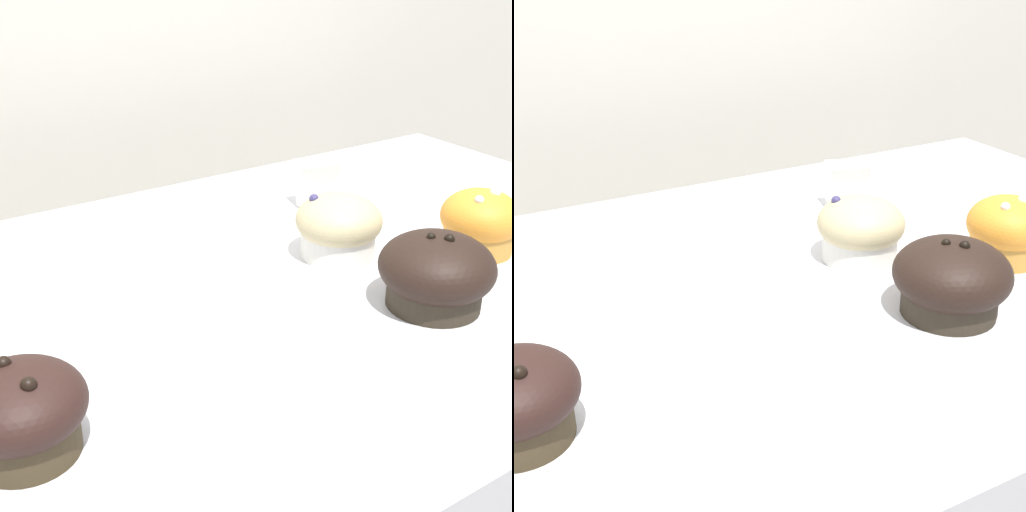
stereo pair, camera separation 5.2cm
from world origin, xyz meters
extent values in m
cube|color=beige|center=(0.00, 0.60, 0.90)|extent=(3.20, 0.10, 1.80)
cylinder|color=#C18636|center=(0.20, -0.07, 0.98)|extent=(0.08, 0.08, 0.04)
ellipsoid|color=orange|center=(0.20, -0.07, 1.00)|extent=(0.09, 0.09, 0.06)
sphere|color=white|center=(0.18, -0.08, 1.03)|extent=(0.01, 0.01, 0.01)
sphere|color=white|center=(0.21, -0.07, 1.03)|extent=(0.01, 0.01, 0.01)
cylinder|color=#3C301E|center=(-0.33, -0.12, 0.98)|extent=(0.08, 0.08, 0.04)
sphere|color=black|center=(-0.32, -0.14, 1.02)|extent=(0.01, 0.01, 0.01)
cylinder|color=silver|center=(0.06, 0.01, 0.98)|extent=(0.08, 0.08, 0.04)
ellipsoid|color=tan|center=(0.06, 0.01, 1.00)|extent=(0.10, 0.10, 0.06)
sphere|color=navy|center=(0.04, 0.03, 1.02)|extent=(0.01, 0.01, 0.01)
cylinder|color=#2F271C|center=(0.07, -0.13, 0.98)|extent=(0.09, 0.09, 0.04)
ellipsoid|color=black|center=(0.07, -0.13, 1.00)|extent=(0.11, 0.11, 0.06)
sphere|color=black|center=(0.07, -0.14, 1.03)|extent=(0.01, 0.01, 0.01)
sphere|color=black|center=(0.06, -0.12, 1.03)|extent=(0.01, 0.01, 0.01)
cube|color=white|center=(0.14, 0.15, 0.99)|extent=(0.05, 0.04, 0.06)
cube|color=silver|center=(0.13, 0.13, 0.99)|extent=(0.05, 0.04, 0.06)
camera|label=1|loc=(-0.41, -0.54, 1.30)|focal=50.00mm
camera|label=2|loc=(-0.37, -0.56, 1.30)|focal=50.00mm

